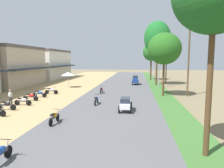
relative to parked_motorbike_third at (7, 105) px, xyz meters
The scene contains 23 objects.
shophouse_mid 19.69m from the parked_motorbike_third, 123.42° to the left, with size 9.71×12.34×6.90m.
shophouse_far 32.70m from the parked_motorbike_third, 109.22° to the left, with size 10.11×13.97×6.90m.
parked_motorbike_third is the anchor object (origin of this frame).
parked_motorbike_fourth 1.98m from the parked_motorbike_third, 77.72° to the left, with size 1.80×0.54×0.94m.
parked_motorbike_fifth 4.24m from the parked_motorbike_third, 90.31° to the left, with size 1.80×0.54×0.94m.
parked_motorbike_sixth 6.35m from the parked_motorbike_third, 90.18° to the left, with size 1.80×0.54×0.94m.
parked_motorbike_seventh 8.76m from the parked_motorbike_third, 87.06° to the left, with size 1.80×0.54×0.94m.
vendor_umbrella 15.44m from the parked_motorbike_third, 88.13° to the left, with size 2.20×2.20×2.52m.
pedestrian_on_shoulder 2.07m from the parked_motorbike_third, 114.63° to the left, with size 0.43×0.42×1.62m.
median_tree_second 18.43m from the parked_motorbike_third, 32.36° to the left, with size 4.14×4.14×7.85m.
median_tree_third 26.74m from the parked_motorbike_third, 53.90° to the left, with size 4.66×4.66×11.26m.
median_tree_fourth 33.97m from the parked_motorbike_third, 63.98° to the left, with size 3.72×3.72×8.17m.
streetlamp_near 22.76m from the parked_motorbike_third, 47.85° to the left, with size 3.16×0.20×7.47m.
streetlamp_mid 30.27m from the parked_motorbike_third, 59.94° to the left, with size 3.16×0.20×7.04m.
streetlamp_far 44.10m from the parked_motorbike_third, 69.96° to the left, with size 3.16×0.20×7.73m.
utility_pole_near 20.79m from the parked_motorbike_third, 28.14° to the left, with size 1.80×0.20×9.90m.
utility_pole_far 30.77m from the parked_motorbike_third, 55.33° to the left, with size 1.80×0.20×8.95m.
car_sedan_white 10.66m from the parked_motorbike_third, ahead, with size 1.10×2.26×1.19m.
car_van_blue 23.45m from the parked_motorbike_third, 61.17° to the left, with size 1.19×2.41×1.67m.
motorbike_ahead_second 10.68m from the parked_motorbike_third, 57.64° to the right, with size 0.54×1.80×0.94m.
motorbike_ahead_third 6.63m from the parked_motorbike_third, 29.12° to the right, with size 0.54×1.80×0.94m.
motorbike_ahead_fourth 8.23m from the parked_motorbike_third, 24.03° to the left, with size 0.54×1.80×0.94m.
motorbike_ahead_fifth 12.33m from the parked_motorbike_third, 56.31° to the left, with size 0.54×1.80×0.94m.
Camera 1 is at (2.32, -4.13, 4.59)m, focal length 32.98 mm.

